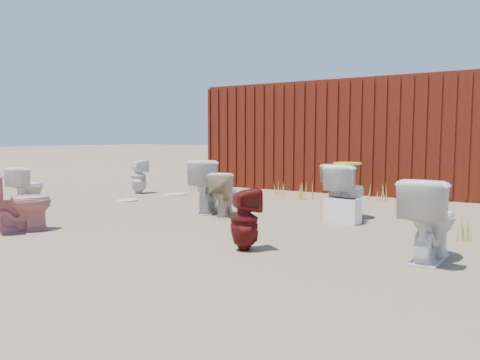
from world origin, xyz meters
The scene contains 21 objects.
ground centered at (0.00, 0.00, 0.00)m, with size 100.00×100.00×0.00m, color brown.
shipping_container centered at (0.00, 5.20, 1.20)m, with size 6.00×2.40×2.40m, color #45160B.
toilet_front_a centered at (-3.50, -0.60, 0.35)m, with size 0.39×0.69×0.70m, color white.
toilet_front_pink centered at (-1.75, -1.87, 0.38)m, with size 0.42×0.74×0.75m, color #D7817C.
toilet_front_c centered at (-0.64, 0.64, 0.42)m, with size 0.47×0.83×0.85m, color white.
toilet_front_maroon centered at (1.18, -1.21, 0.33)m, with size 0.30×0.30×0.66m, color #59100F.
toilet_front_e centered at (2.92, -0.59, 0.40)m, with size 0.45×0.79×0.81m, color white.
toilet_back_a centered at (-3.32, 1.86, 0.37)m, with size 0.33×0.34×0.73m, color white.
toilet_back_beige_left centered at (-0.23, 0.50, 0.34)m, with size 0.38×0.66×0.67m, color beige.
toilet_back_beige_right centered at (0.78, 2.60, 0.36)m, with size 0.41×0.71×0.73m, color beige.
toilet_back_yellowlid centered at (1.45, 1.25, 0.40)m, with size 0.45×0.78×0.80m, color white.
yellow_lid centered at (1.45, 1.25, 0.81)m, with size 0.41×0.51×0.03m, color gold.
loose_tank centered at (1.52, 0.87, 0.17)m, with size 0.50×0.20×0.35m, color white.
loose_lid_near centered at (-2.48, 2.06, 0.01)m, with size 0.38×0.49×0.02m, color beige.
loose_lid_far centered at (-2.69, 0.91, 0.01)m, with size 0.36×0.47×0.02m, color beige.
weed_clump_a centered at (-2.58, 2.99, 0.16)m, with size 0.36×0.36×0.31m, color #A3A441.
weed_clump_b centered at (0.08, 2.78, 0.16)m, with size 0.32×0.32×0.32m, color #A3A441.
weed_clump_c centered at (2.11, 2.74, 0.18)m, with size 0.36×0.36×0.35m, color #A3A441.
weed_clump_d centered at (-0.58, 3.17, 0.13)m, with size 0.30×0.30×0.27m, color #A3A441.
weed_clump_e centered at (1.33, 3.34, 0.16)m, with size 0.34×0.34×0.32m, color #A3A441.
weed_clump_f centered at (3.06, 0.41, 0.13)m, with size 0.28×0.28×0.26m, color #A3A441.
Camera 1 is at (3.72, -5.38, 1.21)m, focal length 35.00 mm.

